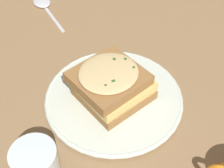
{
  "coord_description": "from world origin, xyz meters",
  "views": [
    {
      "loc": [
        -0.01,
        0.4,
        0.48
      ],
      "look_at": [
        0.0,
        -0.0,
        0.05
      ],
      "focal_mm": 50.0,
      "sensor_mm": 36.0,
      "label": 1
    }
  ],
  "objects": [
    {
      "name": "ground_plane",
      "position": [
        0.0,
        0.0,
        0.0
      ],
      "size": [
        2.4,
        2.4,
        0.0
      ],
      "primitive_type": "plane",
      "color": "olive"
    },
    {
      "name": "sandwich",
      "position": [
        0.01,
        -0.0,
        0.05
      ],
      "size": [
        0.17,
        0.17,
        0.07
      ],
      "rotation": [
        0.0,
        0.0,
        3.87
      ],
      "color": "olive",
      "rests_on": "dinner_plate"
    },
    {
      "name": "spoon",
      "position": [
        0.2,
        -0.34,
        0.0
      ],
      "size": [
        0.12,
        0.17,
        0.01
      ],
      "rotation": [
        0.0,
        0.0,
        3.69
      ],
      "color": "silver",
      "rests_on": "ground_plane"
    },
    {
      "name": "dinner_plate",
      "position": [
        0.0,
        -0.0,
        0.01
      ],
      "size": [
        0.27,
        0.27,
        0.02
      ],
      "color": "silver",
      "rests_on": "ground_plane"
    }
  ]
}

